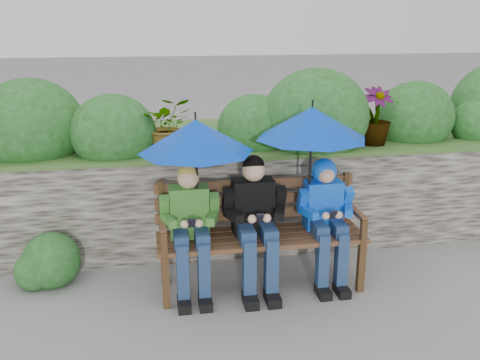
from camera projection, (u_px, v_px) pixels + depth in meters
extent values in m
plane|color=gray|center=(242.00, 286.00, 4.72)|extent=(60.00, 60.00, 0.00)
cube|color=#312E24|center=(229.00, 205.00, 5.28)|extent=(8.00, 0.40, 1.00)
cube|color=#2C5518|center=(229.00, 155.00, 5.13)|extent=(8.00, 0.42, 0.04)
cube|color=#2C5518|center=(214.00, 173.00, 6.42)|extent=(8.00, 2.00, 0.96)
ellipsoid|color=#1D4616|center=(25.00, 127.00, 4.98)|extent=(0.97, 0.78, 0.87)
ellipsoid|color=#1D4616|center=(113.00, 132.00, 5.01)|extent=(0.80, 0.64, 0.72)
ellipsoid|color=#1D4616|center=(254.00, 127.00, 5.34)|extent=(0.74, 0.59, 0.67)
ellipsoid|color=#1D4616|center=(316.00, 117.00, 5.30)|extent=(1.08, 0.86, 0.97)
ellipsoid|color=#1D4616|center=(415.00, 117.00, 5.69)|extent=(0.85, 0.68, 0.77)
ellipsoid|color=#1D4616|center=(479.00, 123.00, 5.76)|extent=(0.61, 0.49, 0.55)
ellipsoid|color=#1D4616|center=(32.00, 125.00, 5.04)|extent=(0.99, 0.79, 0.89)
sphere|color=pink|center=(33.00, 145.00, 4.89)|extent=(0.14, 0.14, 0.14)
sphere|color=pink|center=(263.00, 137.00, 5.24)|extent=(0.14, 0.14, 0.14)
imported|color=#1D4616|center=(168.00, 125.00, 5.05)|extent=(0.48, 0.42, 0.54)
imported|color=#1D4616|center=(376.00, 116.00, 5.38)|extent=(0.32, 0.32, 0.58)
sphere|color=#1D4616|center=(51.00, 261.00, 4.72)|extent=(0.50, 0.50, 0.50)
sphere|color=#1D4616|center=(35.00, 271.00, 4.67)|extent=(0.35, 0.35, 0.35)
cube|color=#432D18|center=(166.00, 283.00, 4.30)|extent=(0.06, 0.06, 0.44)
cube|color=#432D18|center=(164.00, 260.00, 4.72)|extent=(0.06, 0.06, 0.44)
cube|color=#432D18|center=(361.00, 268.00, 4.57)|extent=(0.06, 0.06, 0.44)
cube|color=#432D18|center=(343.00, 247.00, 4.99)|extent=(0.06, 0.06, 0.44)
cube|color=brown|center=(266.00, 247.00, 4.40)|extent=(1.78, 0.10, 0.04)
cube|color=brown|center=(263.00, 240.00, 4.52)|extent=(1.78, 0.10, 0.04)
cube|color=brown|center=(260.00, 235.00, 4.64)|extent=(1.78, 0.10, 0.04)
cube|color=brown|center=(257.00, 229.00, 4.76)|extent=(1.78, 0.10, 0.04)
cube|color=#432D18|center=(162.00, 209.00, 4.60)|extent=(0.05, 0.05, 0.49)
cube|color=brown|center=(163.00, 222.00, 4.38)|extent=(0.05, 0.46, 0.04)
cube|color=#432D18|center=(164.00, 245.00, 4.21)|extent=(0.05, 0.05, 0.22)
cube|color=#432D18|center=(345.00, 198.00, 4.87)|extent=(0.05, 0.05, 0.49)
cube|color=brown|center=(355.00, 210.00, 4.65)|extent=(0.05, 0.46, 0.04)
cube|color=#432D18|center=(364.00, 232.00, 4.47)|extent=(0.05, 0.05, 0.22)
cube|color=brown|center=(256.00, 214.00, 4.78)|extent=(1.78, 0.03, 0.09)
cube|color=brown|center=(256.00, 199.00, 4.74)|extent=(1.78, 0.03, 0.09)
cube|color=brown|center=(256.00, 184.00, 4.70)|extent=(1.78, 0.03, 0.09)
cube|color=#327D27|center=(189.00, 212.00, 4.50)|extent=(0.33, 0.19, 0.44)
sphere|color=#E0B186|center=(188.00, 178.00, 4.40)|extent=(0.18, 0.18, 0.18)
sphere|color=gold|center=(188.00, 174.00, 4.40)|extent=(0.17, 0.17, 0.17)
cube|color=navy|center=(181.00, 237.00, 4.39)|extent=(0.12, 0.31, 0.12)
cube|color=navy|center=(183.00, 275.00, 4.33)|extent=(0.10, 0.11, 0.54)
cube|color=black|center=(184.00, 304.00, 4.34)|extent=(0.11, 0.21, 0.08)
cube|color=navy|center=(201.00, 236.00, 4.42)|extent=(0.12, 0.31, 0.12)
cube|color=navy|center=(204.00, 274.00, 4.35)|extent=(0.10, 0.11, 0.54)
cube|color=black|center=(205.00, 303.00, 4.37)|extent=(0.11, 0.21, 0.08)
cube|color=#327D27|center=(164.00, 208.00, 4.41)|extent=(0.08, 0.18, 0.25)
cube|color=#327D27|center=(169.00, 221.00, 4.31)|extent=(0.12, 0.20, 0.07)
sphere|color=#E0B186|center=(184.00, 224.00, 4.25)|extent=(0.07, 0.07, 0.07)
cube|color=#327D27|center=(214.00, 206.00, 4.47)|extent=(0.08, 0.18, 0.25)
cube|color=#327D27|center=(212.00, 219.00, 4.37)|extent=(0.12, 0.20, 0.07)
sphere|color=#E0B186|center=(199.00, 223.00, 4.27)|extent=(0.07, 0.07, 0.07)
cube|color=black|center=(192.00, 223.00, 4.25)|extent=(0.06, 0.07, 0.09)
cube|color=black|center=(253.00, 206.00, 4.59)|extent=(0.35, 0.21, 0.48)
sphere|color=#E0B186|center=(254.00, 170.00, 4.47)|extent=(0.20, 0.20, 0.20)
sphere|color=black|center=(253.00, 166.00, 4.47)|extent=(0.19, 0.19, 0.19)
cube|color=navy|center=(246.00, 233.00, 4.47)|extent=(0.12, 0.33, 0.12)
cube|color=navy|center=(249.00, 271.00, 4.39)|extent=(0.10, 0.11, 0.55)
cube|color=black|center=(250.00, 300.00, 4.40)|extent=(0.11, 0.23, 0.08)
cube|color=navy|center=(267.00, 231.00, 4.50)|extent=(0.12, 0.33, 0.12)
cube|color=navy|center=(271.00, 270.00, 4.42)|extent=(0.10, 0.11, 0.55)
cube|color=black|center=(272.00, 298.00, 4.43)|extent=(0.11, 0.23, 0.08)
cube|color=black|center=(228.00, 203.00, 4.48)|extent=(0.08, 0.19, 0.26)
cube|color=black|center=(234.00, 216.00, 4.38)|extent=(0.13, 0.22, 0.07)
sphere|color=#E0B186|center=(252.00, 219.00, 4.32)|extent=(0.07, 0.07, 0.07)
cube|color=black|center=(280.00, 200.00, 4.56)|extent=(0.08, 0.19, 0.26)
cube|color=black|center=(280.00, 213.00, 4.44)|extent=(0.13, 0.22, 0.07)
sphere|color=#E0B186|center=(267.00, 218.00, 4.34)|extent=(0.07, 0.07, 0.07)
cube|color=black|center=(260.00, 218.00, 4.31)|extent=(0.06, 0.07, 0.09)
cube|color=blue|center=(323.00, 204.00, 4.69)|extent=(0.32, 0.19, 0.43)
sphere|color=#E0B186|center=(325.00, 173.00, 4.59)|extent=(0.18, 0.18, 0.18)
sphere|color=blue|center=(324.00, 171.00, 4.62)|extent=(0.22, 0.22, 0.22)
sphere|color=#E0B186|center=(327.00, 175.00, 4.55)|extent=(0.13, 0.13, 0.13)
cube|color=navy|center=(318.00, 228.00, 4.59)|extent=(0.11, 0.30, 0.11)
cube|color=navy|center=(322.00, 264.00, 4.52)|extent=(0.09, 0.10, 0.54)
cube|color=black|center=(323.00, 292.00, 4.54)|extent=(0.10, 0.20, 0.07)
cube|color=navy|center=(337.00, 227.00, 4.61)|extent=(0.11, 0.30, 0.11)
cube|color=navy|center=(341.00, 263.00, 4.55)|extent=(0.09, 0.10, 0.54)
cube|color=black|center=(342.00, 290.00, 4.57)|extent=(0.10, 0.20, 0.07)
cube|color=blue|center=(303.00, 201.00, 4.60)|extent=(0.07, 0.17, 0.24)
cube|color=blue|center=(310.00, 213.00, 4.51)|extent=(0.12, 0.20, 0.07)
sphere|color=#E0B186|center=(326.00, 216.00, 4.45)|extent=(0.07, 0.07, 0.07)
cube|color=blue|center=(347.00, 199.00, 4.67)|extent=(0.07, 0.17, 0.24)
cube|color=blue|center=(348.00, 211.00, 4.57)|extent=(0.12, 0.20, 0.07)
sphere|color=#E0B186|center=(339.00, 215.00, 4.47)|extent=(0.07, 0.07, 0.07)
cube|color=black|center=(333.00, 215.00, 4.45)|extent=(0.06, 0.07, 0.09)
cone|color=#0035C0|center=(196.00, 136.00, 4.27)|extent=(0.94, 0.94, 0.27)
cylinder|color=black|center=(195.00, 116.00, 4.22)|extent=(0.02, 0.02, 0.06)
cylinder|color=black|center=(197.00, 174.00, 4.36)|extent=(0.02, 0.02, 0.64)
sphere|color=black|center=(198.00, 211.00, 4.45)|extent=(0.04, 0.04, 0.04)
cone|color=#0035C0|center=(312.00, 123.00, 4.41)|extent=(0.94, 0.94, 0.27)
cylinder|color=black|center=(313.00, 103.00, 4.36)|extent=(0.02, 0.02, 0.06)
cylinder|color=black|center=(310.00, 163.00, 4.51)|extent=(0.02, 0.02, 0.69)
sphere|color=black|center=(309.00, 202.00, 4.61)|extent=(0.04, 0.04, 0.04)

